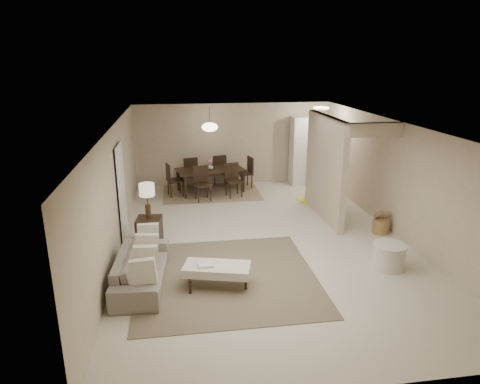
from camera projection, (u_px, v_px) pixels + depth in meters
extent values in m
plane|color=beige|center=(262.00, 240.00, 9.33)|extent=(9.00, 9.00, 0.00)
plane|color=white|center=(264.00, 125.00, 8.58)|extent=(9.00, 9.00, 0.00)
plane|color=tan|center=(234.00, 144.00, 13.20)|extent=(6.00, 0.00, 6.00)
plane|color=tan|center=(115.00, 191.00, 8.53)|extent=(0.00, 9.00, 9.00)
plane|color=tan|center=(396.00, 179.00, 9.38)|extent=(0.00, 9.00, 9.00)
cube|color=tan|center=(325.00, 167.00, 10.39)|extent=(0.15, 2.50, 2.50)
cube|color=black|center=(121.00, 193.00, 9.17)|extent=(0.04, 0.90, 2.04)
cube|color=white|center=(310.00, 151.00, 13.27)|extent=(1.20, 0.55, 2.10)
cylinder|color=white|center=(321.00, 108.00, 11.94)|extent=(0.44, 0.44, 0.05)
cube|color=brown|center=(227.00, 277.00, 7.73)|extent=(3.20, 3.20, 0.01)
imported|color=gray|center=(141.00, 268.00, 7.44)|extent=(2.06, 0.92, 0.59)
cube|color=silver|center=(217.00, 269.00, 7.33)|extent=(1.23, 0.79, 0.15)
cylinder|color=black|center=(190.00, 287.00, 7.14)|extent=(0.05, 0.05, 0.25)
cylinder|color=black|center=(246.00, 283.00, 7.28)|extent=(0.05, 0.05, 0.25)
cylinder|color=black|center=(189.00, 276.00, 7.50)|extent=(0.05, 0.05, 0.25)
cylinder|color=black|center=(242.00, 273.00, 7.63)|extent=(0.05, 0.05, 0.25)
cube|color=black|center=(150.00, 230.00, 9.11)|extent=(0.56, 0.56, 0.56)
cylinder|color=#44311D|center=(148.00, 211.00, 8.98)|extent=(0.12, 0.12, 0.30)
cylinder|color=#44311D|center=(147.00, 199.00, 8.89)|extent=(0.03, 0.03, 0.26)
cylinder|color=beige|center=(147.00, 190.00, 8.83)|extent=(0.32, 0.32, 0.26)
cylinder|color=silver|center=(389.00, 256.00, 8.01)|extent=(0.61, 0.61, 0.48)
cylinder|color=brown|center=(381.00, 226.00, 9.67)|extent=(0.42, 0.42, 0.32)
cube|color=#836E51|center=(211.00, 191.00, 12.70)|extent=(2.80, 2.10, 0.01)
imported|color=black|center=(211.00, 181.00, 12.61)|extent=(2.12, 1.47, 0.68)
imported|color=white|center=(211.00, 167.00, 12.48)|extent=(0.17, 0.17, 0.16)
cube|color=yellow|center=(316.00, 199.00, 11.98)|extent=(1.12, 0.82, 0.01)
cylinder|color=#44311D|center=(210.00, 115.00, 12.04)|extent=(0.02, 0.02, 0.50)
ellipsoid|color=#FFEAC6|center=(210.00, 127.00, 12.13)|extent=(0.46, 0.46, 0.25)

